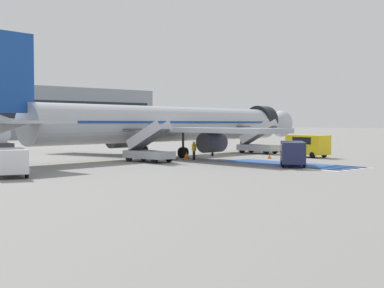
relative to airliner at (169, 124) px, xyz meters
name	(u,v)px	position (x,y,z in m)	size (l,w,h in m)	color
ground_plane	(175,155)	(1.34, 0.59, -3.51)	(600.00, 600.00, 0.00)	gray
apron_leadline_yellow	(173,156)	(0.63, 0.08, -3.50)	(0.20, 80.05, 0.01)	gold
apron_stand_patch_blue	(287,164)	(0.63, -15.47, -3.50)	(4.53, 13.37, 0.01)	#2856A8
apron_walkway_bar_0	(319,170)	(-2.37, -20.86, -3.50)	(0.44, 3.60, 0.01)	silver
apron_walkway_bar_1	(328,169)	(-1.17, -20.86, -3.50)	(0.44, 3.60, 0.01)	silver
apron_walkway_bar_2	(336,168)	(0.03, -20.86, -3.50)	(0.44, 3.60, 0.01)	silver
apron_walkway_bar_3	(345,167)	(1.23, -20.86, -3.50)	(0.44, 3.60, 0.01)	silver
apron_walkway_bar_4	(352,167)	(2.43, -20.86, -3.50)	(0.44, 3.60, 0.01)	silver
airliner	(169,124)	(0.00, 0.00, 0.00)	(46.01, 32.41, 11.09)	#B7BCC4
boarding_stairs_forward	(258,145)	(11.00, -3.17, -2.50)	(2.75, 5.42, 4.11)	#ADB2BA
boarding_stairs_aft	(148,151)	(-6.90, -5.29, -2.53)	(2.75, 5.42, 3.92)	#ADB2BA
service_van_0	(308,144)	(9.86, -11.06, -2.12)	(2.37, 4.66, 2.33)	yellow
service_van_1	(11,160)	(-22.09, -9.95, -2.36)	(3.16, 4.62, 1.89)	silver
service_van_3	(293,151)	(-0.84, -17.20, -2.27)	(5.22, 4.81, 2.05)	#1E234C
ground_crew_0	(289,145)	(15.04, -4.59, -2.51)	(0.38, 0.49, 1.73)	#2D2D33
ground_crew_1	(194,149)	(-1.93, -6.12, -2.46)	(0.47, 0.31, 1.81)	black
ground_crew_2	(213,146)	(3.46, -3.19, -2.42)	(0.27, 0.45, 1.86)	#191E38
traffic_cone_0	(269,156)	(4.96, -9.92, -3.28)	(0.41, 0.41, 0.46)	orange
traffic_cone_1	(187,156)	(-1.55, -4.60, -3.17)	(0.61, 0.61, 0.68)	orange
traffic_cone_2	(309,149)	(19.78, -4.15, -3.20)	(0.55, 0.55, 0.61)	orange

